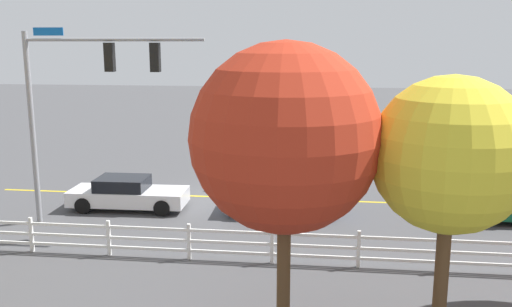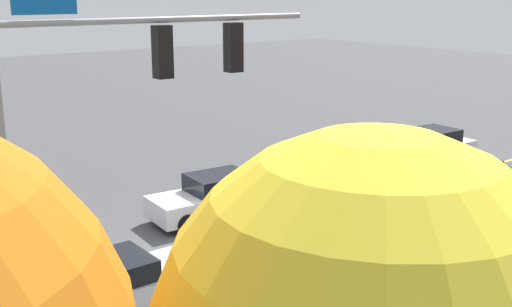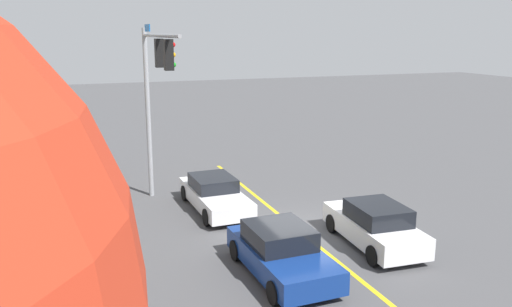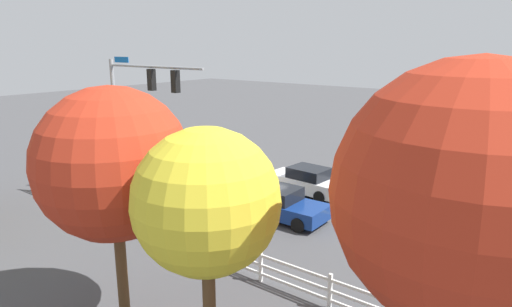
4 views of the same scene
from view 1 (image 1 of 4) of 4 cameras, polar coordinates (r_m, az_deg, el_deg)
The scene contains 10 objects.
ground_plane at distance 24.14m, azimuth -3.90°, elevation -4.52°, with size 120.00×120.00×0.00m, color #444447.
lane_center_stripe at distance 23.73m, azimuth 5.67°, elevation -4.83°, with size 28.00×0.16×0.01m, color gold.
signal_assembly at distance 20.58m, azimuth -17.90°, elevation 6.35°, with size 6.56×0.38×7.16m.
car_0 at distance 22.87m, azimuth -13.24°, elevation -4.09°, with size 4.73×1.90×1.31m.
car_1 at distance 22.65m, azimuth 22.76°, elevation -4.81°, with size 4.42×1.98×1.31m.
car_2 at distance 25.35m, azimuth 1.26°, elevation -2.08°, with size 4.33×2.01×1.46m.
car_4 at distance 21.71m, azimuth 2.60°, elevation -4.48°, with size 4.33×2.04×1.43m.
white_rail_fence at distance 16.95m, azimuth 1.70°, elevation -9.43°, with size 26.10×0.10×1.15m.
tree_2 at distance 11.99m, azimuth 3.03°, elevation 1.59°, with size 4.23×4.23×6.73m.
tree_4 at distance 12.27m, azimuth 19.54°, elevation -0.21°, with size 3.38×3.38×6.02m.
Camera 1 is at (-4.42, 22.77, 6.67)m, focal length 38.46 mm.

